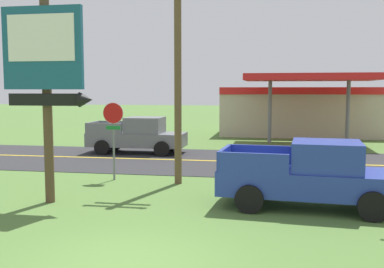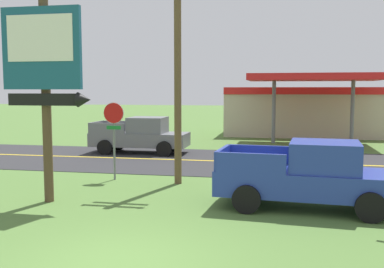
{
  "view_description": "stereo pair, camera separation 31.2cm",
  "coord_description": "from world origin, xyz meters",
  "px_view_note": "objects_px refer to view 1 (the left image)",
  "views": [
    {
      "loc": [
        2.86,
        -8.25,
        3.42
      ],
      "look_at": [
        0.0,
        8.0,
        1.8
      ],
      "focal_mm": 42.14,
      "sensor_mm": 36.0,
      "label": 1
    },
    {
      "loc": [
        3.17,
        -8.19,
        3.42
      ],
      "look_at": [
        0.0,
        8.0,
        1.8
      ],
      "focal_mm": 42.14,
      "sensor_mm": 36.0,
      "label": 2
    }
  ],
  "objects_px": {
    "stop_sign": "(113,127)",
    "utility_pole": "(178,59)",
    "motel_sign": "(46,68)",
    "pickup_blue_parked_on_lawn": "(312,175)",
    "gas_station": "(302,109)",
    "pickup_grey_on_road": "(138,136)"
  },
  "relations": [
    {
      "from": "motel_sign",
      "to": "gas_station",
      "type": "xyz_separation_m",
      "value": [
        8.87,
        22.55,
        -2.11
      ]
    },
    {
      "from": "stop_sign",
      "to": "utility_pole",
      "type": "relative_size",
      "value": 0.35
    },
    {
      "from": "stop_sign",
      "to": "utility_pole",
      "type": "bearing_deg",
      "value": -5.07
    },
    {
      "from": "utility_pole",
      "to": "gas_station",
      "type": "bearing_deg",
      "value": 73.55
    },
    {
      "from": "stop_sign",
      "to": "pickup_grey_on_road",
      "type": "distance_m",
      "value": 7.29
    },
    {
      "from": "stop_sign",
      "to": "motel_sign",
      "type": "bearing_deg",
      "value": -100.64
    },
    {
      "from": "motel_sign",
      "to": "gas_station",
      "type": "bearing_deg",
      "value": 68.54
    },
    {
      "from": "utility_pole",
      "to": "gas_station",
      "type": "xyz_separation_m",
      "value": [
        5.63,
        19.06,
        -2.57
      ]
    },
    {
      "from": "utility_pole",
      "to": "pickup_grey_on_road",
      "type": "relative_size",
      "value": 1.62
    },
    {
      "from": "utility_pole",
      "to": "pickup_blue_parked_on_lawn",
      "type": "relative_size",
      "value": 1.58
    },
    {
      "from": "gas_station",
      "to": "pickup_blue_parked_on_lawn",
      "type": "bearing_deg",
      "value": -92.94
    },
    {
      "from": "gas_station",
      "to": "motel_sign",
      "type": "bearing_deg",
      "value": -111.46
    },
    {
      "from": "motel_sign",
      "to": "pickup_grey_on_road",
      "type": "bearing_deg",
      "value": 92.58
    },
    {
      "from": "motel_sign",
      "to": "utility_pole",
      "type": "xyz_separation_m",
      "value": [
        3.24,
        3.5,
        0.46
      ]
    },
    {
      "from": "gas_station",
      "to": "pickup_blue_parked_on_lawn",
      "type": "height_order",
      "value": "gas_station"
    },
    {
      "from": "gas_station",
      "to": "pickup_blue_parked_on_lawn",
      "type": "distance_m",
      "value": 21.8
    },
    {
      "from": "motel_sign",
      "to": "stop_sign",
      "type": "xyz_separation_m",
      "value": [
        0.7,
        3.72,
        -2.03
      ]
    },
    {
      "from": "motel_sign",
      "to": "pickup_blue_parked_on_lawn",
      "type": "bearing_deg",
      "value": 5.91
    },
    {
      "from": "stop_sign",
      "to": "utility_pole",
      "type": "height_order",
      "value": "utility_pole"
    },
    {
      "from": "gas_station",
      "to": "pickup_blue_parked_on_lawn",
      "type": "xyz_separation_m",
      "value": [
        -1.12,
        -21.75,
        -0.98
      ]
    },
    {
      "from": "motel_sign",
      "to": "utility_pole",
      "type": "relative_size",
      "value": 0.73
    },
    {
      "from": "stop_sign",
      "to": "gas_station",
      "type": "relative_size",
      "value": 0.25
    }
  ]
}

